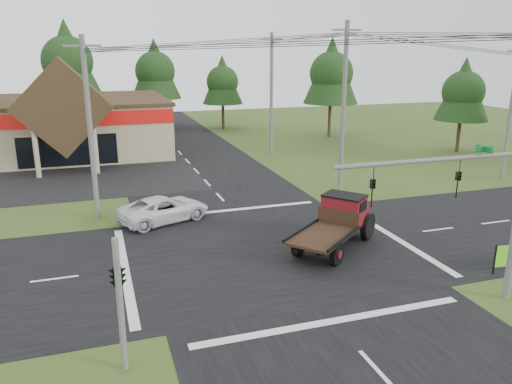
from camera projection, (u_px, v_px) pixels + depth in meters
name	position (u px, v px, depth m)	size (l,w,h in m)	color
ground	(269.00, 252.00, 24.83)	(120.00, 120.00, 0.00)	#384B1B
road_ns	(269.00, 252.00, 24.83)	(12.00, 120.00, 0.02)	black
road_ew	(269.00, 251.00, 24.83)	(120.00, 12.00, 0.02)	black
parking_apron	(13.00, 182.00, 38.00)	(28.00, 14.00, 0.02)	black
cvs_building	(4.00, 127.00, 46.38)	(30.40, 18.20, 9.19)	tan
traffic_signal_mast	(485.00, 197.00, 18.51)	(8.12, 0.24, 7.00)	#595651
traffic_signal_corner	(117.00, 263.00, 14.93)	(0.53, 2.48, 4.40)	#595651
utility_pole_nw	(90.00, 129.00, 28.27)	(2.00, 0.30, 10.50)	#595651
utility_pole_ne	(343.00, 109.00, 32.92)	(2.00, 0.30, 11.50)	#595651
utility_pole_far	(511.00, 112.00, 37.29)	(2.00, 0.30, 10.20)	#595651
utility_pole_n	(271.00, 94.00, 45.75)	(2.00, 0.30, 11.20)	#595651
tree_row_c	(67.00, 59.00, 56.91)	(7.28, 7.28, 13.13)	#332316
tree_row_d	(155.00, 69.00, 61.18)	(6.16, 6.16, 11.11)	#332316
tree_row_e	(222.00, 80.00, 62.12)	(5.04, 5.04, 9.09)	#332316
tree_side_ne	(331.00, 71.00, 55.61)	(6.16, 6.16, 11.11)	#332316
tree_side_e_near	(464.00, 90.00, 47.41)	(5.04, 5.04, 9.09)	#332316
antique_flatbed_truck	(334.00, 224.00, 24.91)	(2.35, 6.15, 2.57)	maroon
white_pickup	(164.00, 209.00, 29.11)	(2.46, 5.33, 1.48)	white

